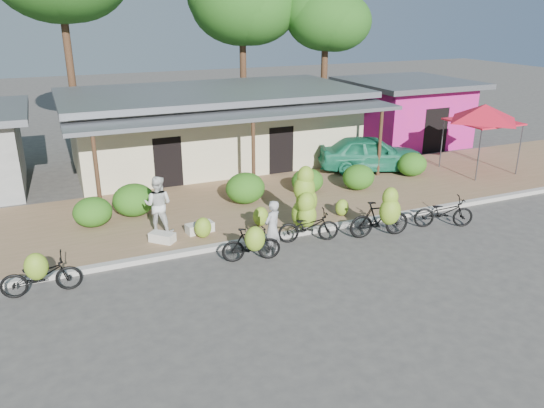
{
  "coord_description": "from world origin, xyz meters",
  "views": [
    {
      "loc": [
        -6.94,
        -11.73,
        6.68
      ],
      "look_at": [
        -1.05,
        1.93,
        1.2
      ],
      "focal_mm": 35.0,
      "sensor_mm": 36.0,
      "label": 1
    }
  ],
  "objects_px": {
    "tree_center_right": "(238,1)",
    "bike_center": "(306,212)",
    "bike_far_left": "(40,274)",
    "vendor": "(272,228)",
    "tree_near_right": "(322,16)",
    "bike_left": "(252,243)",
    "red_canopy": "(484,113)",
    "teal_van": "(371,153)",
    "sack_near": "(200,228)",
    "bike_far_right": "(444,212)",
    "sack_far": "(162,237)",
    "bystander": "(158,205)",
    "bike_right": "(382,216)"
  },
  "relations": [
    {
      "from": "red_canopy",
      "to": "bike_far_left",
      "type": "height_order",
      "value": "red_canopy"
    },
    {
      "from": "red_canopy",
      "to": "teal_van",
      "type": "relative_size",
      "value": 0.79
    },
    {
      "from": "bike_left",
      "to": "teal_van",
      "type": "relative_size",
      "value": 0.39
    },
    {
      "from": "vendor",
      "to": "teal_van",
      "type": "xyz_separation_m",
      "value": [
        7.11,
        5.79,
        0.05
      ]
    },
    {
      "from": "tree_near_right",
      "to": "vendor",
      "type": "bearing_deg",
      "value": -122.76
    },
    {
      "from": "bike_right",
      "to": "sack_far",
      "type": "xyz_separation_m",
      "value": [
        -6.31,
        2.17,
        -0.48
      ]
    },
    {
      "from": "sack_near",
      "to": "red_canopy",
      "type": "bearing_deg",
      "value": 8.02
    },
    {
      "from": "tree_near_right",
      "to": "bike_far_right",
      "type": "height_order",
      "value": "tree_near_right"
    },
    {
      "from": "red_canopy",
      "to": "sack_far",
      "type": "xyz_separation_m",
      "value": [
        -14.13,
        -2.07,
        -2.35
      ]
    },
    {
      "from": "tree_center_right",
      "to": "bike_far_right",
      "type": "bearing_deg",
      "value": -85.71
    },
    {
      "from": "tree_center_right",
      "to": "bike_center",
      "type": "xyz_separation_m",
      "value": [
        -3.3,
        -14.89,
        -6.22
      ]
    },
    {
      "from": "bike_far_left",
      "to": "bystander",
      "type": "bearing_deg",
      "value": -50.58
    },
    {
      "from": "tree_center_right",
      "to": "sack_far",
      "type": "height_order",
      "value": "tree_center_right"
    },
    {
      "from": "red_canopy",
      "to": "bike_center",
      "type": "relative_size",
      "value": 1.56
    },
    {
      "from": "bike_far_left",
      "to": "teal_van",
      "type": "relative_size",
      "value": 0.44
    },
    {
      "from": "bystander",
      "to": "teal_van",
      "type": "bearing_deg",
      "value": -133.86
    },
    {
      "from": "bike_center",
      "to": "sack_far",
      "type": "distance_m",
      "value": 4.42
    },
    {
      "from": "red_canopy",
      "to": "teal_van",
      "type": "xyz_separation_m",
      "value": [
        -4.24,
        1.85,
        -1.74
      ]
    },
    {
      "from": "bike_center",
      "to": "vendor",
      "type": "height_order",
      "value": "bike_center"
    },
    {
      "from": "bike_center",
      "to": "bike_right",
      "type": "xyz_separation_m",
      "value": [
        2.1,
        -0.96,
        -0.12
      ]
    },
    {
      "from": "sack_far",
      "to": "red_canopy",
      "type": "bearing_deg",
      "value": 8.33
    },
    {
      "from": "bike_far_right",
      "to": "sack_far",
      "type": "relative_size",
      "value": 2.72
    },
    {
      "from": "vendor",
      "to": "teal_van",
      "type": "distance_m",
      "value": 9.17
    },
    {
      "from": "red_canopy",
      "to": "bike_center",
      "type": "xyz_separation_m",
      "value": [
        -9.92,
        -3.27,
        -1.75
      ]
    },
    {
      "from": "tree_near_right",
      "to": "bike_far_left",
      "type": "bearing_deg",
      "value": -137.89
    },
    {
      "from": "tree_near_right",
      "to": "bike_left",
      "type": "xyz_separation_m",
      "value": [
        -9.46,
        -13.83,
        -5.75
      ]
    },
    {
      "from": "red_canopy",
      "to": "vendor",
      "type": "distance_m",
      "value": 12.14
    },
    {
      "from": "tree_center_right",
      "to": "bike_far_left",
      "type": "height_order",
      "value": "tree_center_right"
    },
    {
      "from": "bike_left",
      "to": "bike_far_right",
      "type": "height_order",
      "value": "bike_left"
    },
    {
      "from": "tree_center_right",
      "to": "bike_left",
      "type": "bearing_deg",
      "value": -109.03
    },
    {
      "from": "red_canopy",
      "to": "sack_far",
      "type": "bearing_deg",
      "value": -171.67
    },
    {
      "from": "bike_left",
      "to": "vendor",
      "type": "xyz_separation_m",
      "value": [
        0.74,
        0.27,
        0.23
      ]
    },
    {
      "from": "bike_left",
      "to": "bike_center",
      "type": "relative_size",
      "value": 0.77
    },
    {
      "from": "red_canopy",
      "to": "bike_left",
      "type": "height_order",
      "value": "red_canopy"
    },
    {
      "from": "tree_near_right",
      "to": "bike_far_left",
      "type": "relative_size",
      "value": 4.12
    },
    {
      "from": "bystander",
      "to": "bike_far_left",
      "type": "bearing_deg",
      "value": 64.54
    },
    {
      "from": "bike_far_left",
      "to": "teal_van",
      "type": "xyz_separation_m",
      "value": [
        13.27,
        5.68,
        0.31
      ]
    },
    {
      "from": "tree_center_right",
      "to": "bike_center",
      "type": "height_order",
      "value": "tree_center_right"
    },
    {
      "from": "bike_center",
      "to": "bystander",
      "type": "relative_size",
      "value": 1.23
    },
    {
      "from": "bike_left",
      "to": "red_canopy",
      "type": "bearing_deg",
      "value": -58.95
    },
    {
      "from": "bike_far_right",
      "to": "bike_left",
      "type": "bearing_deg",
      "value": 110.64
    },
    {
      "from": "red_canopy",
      "to": "bystander",
      "type": "distance_m",
      "value": 14.18
    },
    {
      "from": "bike_far_left",
      "to": "vendor",
      "type": "relative_size",
      "value": 1.18
    },
    {
      "from": "bike_far_right",
      "to": "bike_center",
      "type": "bearing_deg",
      "value": 98.76
    },
    {
      "from": "vendor",
      "to": "bike_far_right",
      "type": "bearing_deg",
      "value": 148.14
    },
    {
      "from": "tree_center_right",
      "to": "bike_far_left",
      "type": "xyz_separation_m",
      "value": [
        -10.88,
        -15.45,
        -6.51
      ]
    },
    {
      "from": "tree_center_right",
      "to": "tree_near_right",
      "type": "bearing_deg",
      "value": -26.57
    },
    {
      "from": "sack_near",
      "to": "bike_far_left",
      "type": "bearing_deg",
      "value": -156.42
    },
    {
      "from": "bystander",
      "to": "teal_van",
      "type": "height_order",
      "value": "bystander"
    },
    {
      "from": "bike_center",
      "to": "sack_far",
      "type": "xyz_separation_m",
      "value": [
        -4.21,
        1.2,
        -0.6
      ]
    }
  ]
}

